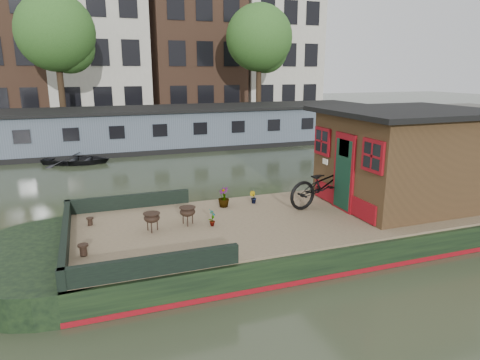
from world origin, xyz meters
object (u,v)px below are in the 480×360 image
object	(u,v)px
bicycle	(325,184)
brazier_rear	(188,216)
brazier_front	(152,222)
cabin	(404,156)
dinghy	(76,157)
potted_plant_a	(212,218)

from	to	relation	value
bicycle	brazier_rear	world-z (taller)	bicycle
brazier_front	brazier_rear	bearing A→B (deg)	9.28
cabin	dinghy	world-z (taller)	cabin
potted_plant_a	dinghy	world-z (taller)	potted_plant_a
bicycle	cabin	bearing A→B (deg)	-113.79
bicycle	potted_plant_a	size ratio (longest dim) A/B	5.52
bicycle	dinghy	world-z (taller)	bicycle
potted_plant_a	brazier_front	distance (m)	1.30
dinghy	brazier_front	bearing A→B (deg)	-152.87
brazier_front	brazier_rear	size ratio (longest dim) A/B	0.99
bicycle	dinghy	bearing A→B (deg)	19.03
cabin	brazier_rear	bearing A→B (deg)	177.26
bicycle	potted_plant_a	bearing A→B (deg)	88.60
cabin	bicycle	xyz separation A→B (m)	(-1.99, 0.48, -0.66)
potted_plant_a	dinghy	size ratio (longest dim) A/B	0.14
brazier_rear	dinghy	distance (m)	11.30
brazier_rear	brazier_front	bearing A→B (deg)	-170.72
potted_plant_a	brazier_rear	bearing A→B (deg)	151.20
potted_plant_a	bicycle	bearing A→B (deg)	8.80
bicycle	potted_plant_a	distance (m)	3.17
brazier_front	cabin	bearing A→B (deg)	-1.21
bicycle	brazier_rear	distance (m)	3.62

